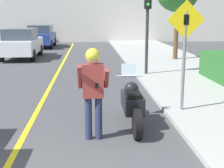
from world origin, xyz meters
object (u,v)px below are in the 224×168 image
(traffic_light, at_px, (148,15))
(parked_car_white, at_px, (21,43))
(parked_car_blue, at_px, (41,36))
(crossing_sign, at_px, (185,45))
(motorcycle, at_px, (132,103))
(parked_car_black, at_px, (42,32))
(person_biker, at_px, (93,84))

(traffic_light, bearing_deg, parked_car_white, 136.44)
(parked_car_white, relative_size, parked_car_blue, 1.00)
(crossing_sign, distance_m, parked_car_white, 12.34)
(motorcycle, relative_size, parked_car_white, 0.51)
(motorcycle, distance_m, parked_car_black, 24.25)
(traffic_light, xyz_separation_m, parked_car_white, (-6.09, 5.79, -1.55))
(crossing_sign, distance_m, parked_car_black, 23.86)
(person_biker, bearing_deg, motorcycle, 40.13)
(person_biker, bearing_deg, traffic_light, 70.89)
(traffic_light, bearing_deg, parked_car_blue, 116.11)
(motorcycle, bearing_deg, parked_car_white, 112.44)
(crossing_sign, relative_size, parked_car_blue, 0.63)
(crossing_sign, height_order, parked_car_blue, crossing_sign)
(person_biker, bearing_deg, parked_car_black, 100.49)
(person_biker, xyz_separation_m, traffic_light, (2.22, 6.40, 1.29))
(crossing_sign, height_order, parked_car_white, crossing_sign)
(traffic_light, distance_m, parked_car_white, 8.55)
(person_biker, relative_size, parked_car_blue, 0.43)
(motorcycle, distance_m, traffic_light, 6.14)
(traffic_light, height_order, parked_car_white, traffic_light)
(crossing_sign, xyz_separation_m, parked_car_black, (-6.72, 22.88, -0.84))
(motorcycle, relative_size, person_biker, 1.20)
(traffic_light, bearing_deg, parked_car_black, 110.52)
(parked_car_white, height_order, parked_car_blue, same)
(person_biker, distance_m, parked_car_white, 12.79)
(parked_car_white, xyz_separation_m, parked_car_black, (-0.63, 12.18, 0.00))
(parked_car_black, bearing_deg, parked_car_white, -87.02)
(person_biker, bearing_deg, parked_car_blue, 101.26)
(parked_car_blue, bearing_deg, motorcycle, -75.65)
(parked_car_black, bearing_deg, motorcycle, -77.21)
(crossing_sign, height_order, parked_car_black, crossing_sign)
(traffic_light, xyz_separation_m, parked_car_blue, (-5.88, 11.99, -1.55))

